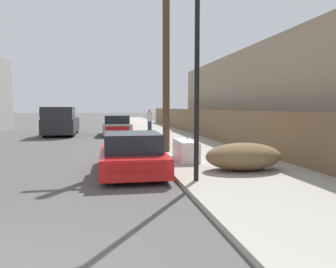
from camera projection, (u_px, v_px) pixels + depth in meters
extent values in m
cube|color=#9E998E|center=(154.00, 130.00, 26.94)|extent=(4.20, 63.00, 0.12)
cube|color=white|center=(186.00, 150.00, 11.16)|extent=(0.69, 1.81, 0.64)
cube|color=white|center=(186.00, 141.00, 11.14)|extent=(0.67, 1.74, 0.03)
cube|color=#333335|center=(187.00, 138.00, 11.71)|extent=(0.04, 0.20, 0.02)
cube|color=gray|center=(184.00, 139.00, 11.42)|extent=(0.64, 0.09, 0.01)
cube|color=gray|center=(187.00, 141.00, 10.87)|extent=(0.64, 0.09, 0.01)
cube|color=red|center=(132.00, 158.00, 9.66)|extent=(1.82, 4.03, 0.52)
cube|color=black|center=(132.00, 142.00, 9.26)|extent=(1.55, 1.94, 0.52)
cube|color=#B21414|center=(137.00, 168.00, 7.67)|extent=(1.39, 0.04, 0.18)
cylinder|color=black|center=(106.00, 156.00, 10.75)|extent=(0.21, 0.65, 0.65)
cylinder|color=black|center=(152.00, 154.00, 11.02)|extent=(0.21, 0.65, 0.65)
cylinder|color=black|center=(104.00, 170.00, 8.31)|extent=(0.21, 0.65, 0.65)
cylinder|color=black|center=(164.00, 168.00, 8.58)|extent=(0.21, 0.65, 0.65)
cube|color=gray|center=(117.00, 128.00, 22.35)|extent=(1.87, 4.24, 0.68)
cube|color=black|center=(117.00, 119.00, 22.13)|extent=(1.60, 2.37, 0.54)
cube|color=#B21414|center=(118.00, 128.00, 20.25)|extent=(1.45, 0.03, 0.24)
cylinder|color=black|center=(105.00, 129.00, 23.50)|extent=(0.20, 0.64, 0.64)
cylinder|color=black|center=(128.00, 129.00, 23.79)|extent=(0.20, 0.64, 0.64)
cylinder|color=black|center=(105.00, 132.00, 20.93)|extent=(0.20, 0.64, 0.64)
cylinder|color=black|center=(130.00, 132.00, 21.22)|extent=(0.20, 0.64, 0.64)
cube|color=#232328|center=(62.00, 125.00, 22.53)|extent=(2.06, 5.31, 0.95)
cube|color=#232328|center=(58.00, 113.00, 21.03)|extent=(1.91, 2.40, 0.78)
cube|color=black|center=(58.00, 113.00, 21.03)|extent=(1.95, 2.35, 0.43)
cylinder|color=black|center=(72.00, 131.00, 21.11)|extent=(0.27, 0.78, 0.77)
cylinder|color=black|center=(45.00, 131.00, 20.79)|extent=(0.27, 0.78, 0.77)
cylinder|color=black|center=(76.00, 128.00, 24.31)|extent=(0.27, 0.78, 0.77)
cylinder|color=black|center=(53.00, 128.00, 23.99)|extent=(0.27, 0.78, 0.77)
cylinder|color=#4C3826|center=(166.00, 56.00, 12.96)|extent=(0.28, 0.28, 7.63)
cylinder|color=black|center=(197.00, 79.00, 7.82)|extent=(0.12, 0.12, 4.94)
ellipsoid|color=brown|center=(243.00, 156.00, 9.34)|extent=(2.21, 1.37, 0.78)
cube|color=brown|center=(194.00, 122.00, 22.00)|extent=(0.08, 35.02, 1.65)
cube|color=gray|center=(289.00, 97.00, 18.21)|extent=(6.00, 22.14, 4.93)
cylinder|color=#282D42|center=(150.00, 127.00, 22.91)|extent=(0.28, 0.28, 0.80)
cylinder|color=beige|center=(150.00, 117.00, 22.85)|extent=(0.34, 0.34, 0.63)
sphere|color=tan|center=(150.00, 111.00, 22.82)|extent=(0.24, 0.24, 0.24)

